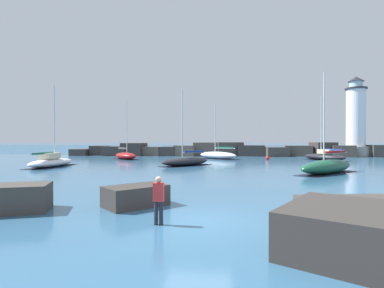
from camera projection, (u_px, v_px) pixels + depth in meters
The scene contains 13 objects.
ground_plane at pixel (198, 220), 10.95m from camera, with size 600.00×600.00×0.00m, color #336084.
open_sea_beyond at pixel (220, 148), 116.03m from camera, with size 400.00×116.00×0.01m.
breakwater_jetty at pixel (225, 150), 56.26m from camera, with size 58.06×6.69×2.54m.
lighthouse at pixel (356, 122), 53.91m from camera, with size 4.32×4.32×14.40m.
foreground_rocks at pixel (295, 219), 9.16m from camera, with size 18.38×8.57×1.21m.
sailboat_moored_0 at pixel (186, 161), 34.44m from camera, with size 6.16×6.69×8.75m.
sailboat_moored_1 at pixel (324, 156), 43.71m from camera, with size 5.67×7.11×9.54m.
sailboat_moored_2 at pixel (327, 166), 26.30m from camera, with size 7.12×7.28×8.84m.
sailboat_moored_3 at pixel (51, 162), 32.87m from camera, with size 2.49×7.58×9.06m.
sailboat_moored_4 at pixel (126, 156), 45.74m from camera, with size 5.34×5.38×8.86m.
sailboat_moored_5 at pixel (218, 155), 46.84m from camera, with size 6.96×6.32×8.61m.
mooring_buoy_orange_near at pixel (268, 158), 44.49m from camera, with size 0.54×0.54×0.74m.
person_on_rocks at pixel (159, 198), 10.29m from camera, with size 0.36×0.22×1.67m.
Camera 1 is at (0.90, -10.87, 2.92)m, focal length 28.00 mm.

